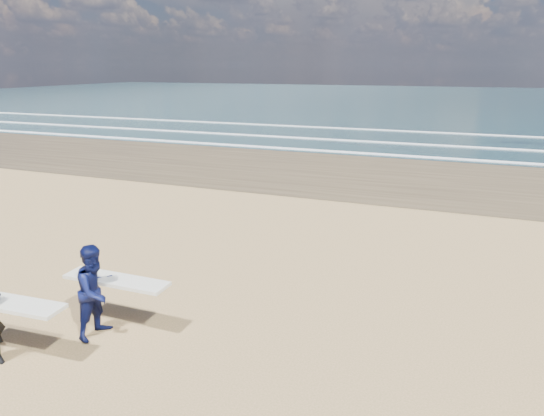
% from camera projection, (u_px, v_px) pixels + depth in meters
% --- Properties ---
extents(surfer_far, '(2.20, 1.11, 1.87)m').
position_uv_depth(surfer_far, '(98.00, 290.00, 9.33)').
color(surfer_far, '#0B113F').
rests_on(surfer_far, ground).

